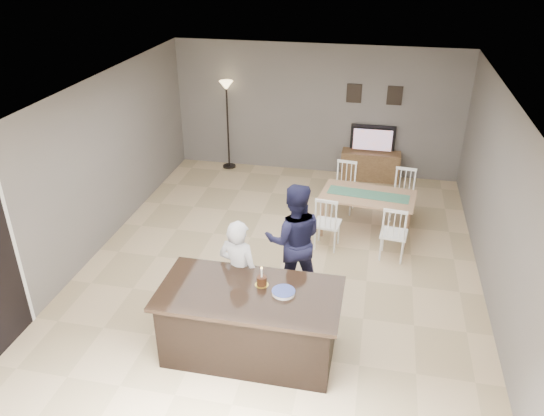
% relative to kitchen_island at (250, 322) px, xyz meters
% --- Properties ---
extents(floor, '(8.00, 8.00, 0.00)m').
position_rel_kitchen_island_xyz_m(floor, '(0.00, 1.80, -0.45)').
color(floor, tan).
rests_on(floor, ground).
extents(room_shell, '(8.00, 8.00, 8.00)m').
position_rel_kitchen_island_xyz_m(room_shell, '(0.00, 1.80, 1.22)').
color(room_shell, slate).
rests_on(room_shell, floor).
extents(kitchen_island, '(2.15, 1.10, 0.90)m').
position_rel_kitchen_island_xyz_m(kitchen_island, '(0.00, 0.00, 0.00)').
color(kitchen_island, black).
rests_on(kitchen_island, floor).
extents(tv_console, '(1.20, 0.40, 0.60)m').
position_rel_kitchen_island_xyz_m(tv_console, '(1.20, 5.57, -0.15)').
color(tv_console, brown).
rests_on(tv_console, floor).
extents(television, '(0.91, 0.12, 0.53)m').
position_rel_kitchen_island_xyz_m(television, '(1.20, 5.64, 0.41)').
color(television, black).
rests_on(television, tv_console).
extents(tv_screen_glow, '(0.78, 0.00, 0.78)m').
position_rel_kitchen_island_xyz_m(tv_screen_glow, '(1.20, 5.56, 0.42)').
color(tv_screen_glow, '#D65217').
rests_on(tv_screen_glow, tv_console).
extents(picture_frames, '(1.10, 0.02, 0.38)m').
position_rel_kitchen_island_xyz_m(picture_frames, '(1.15, 5.78, 1.30)').
color(picture_frames, black).
rests_on(picture_frames, room_shell).
extents(woman, '(0.63, 0.49, 1.51)m').
position_rel_kitchen_island_xyz_m(woman, '(-0.28, 0.55, 0.30)').
color(woman, silver).
rests_on(woman, floor).
extents(man, '(0.93, 0.79, 1.69)m').
position_rel_kitchen_island_xyz_m(man, '(0.30, 1.35, 0.39)').
color(man, black).
rests_on(man, floor).
extents(birthday_cake, '(0.16, 0.16, 0.25)m').
position_rel_kitchen_island_xyz_m(birthday_cake, '(0.11, 0.17, 0.51)').
color(birthday_cake, gold).
rests_on(birthday_cake, kitchen_island).
extents(plate_stack, '(0.27, 0.27, 0.04)m').
position_rel_kitchen_island_xyz_m(plate_stack, '(0.39, 0.05, 0.47)').
color(plate_stack, white).
rests_on(plate_stack, kitchen_island).
extents(dining_table, '(1.64, 1.88, 0.94)m').
position_rel_kitchen_island_xyz_m(dining_table, '(1.23, 3.27, 0.14)').
color(dining_table, '#9F7556').
rests_on(dining_table, floor).
extents(floor_lamp, '(0.29, 0.29, 1.91)m').
position_rel_kitchen_island_xyz_m(floor_lamp, '(-1.87, 5.59, 1.03)').
color(floor_lamp, black).
rests_on(floor_lamp, floor).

